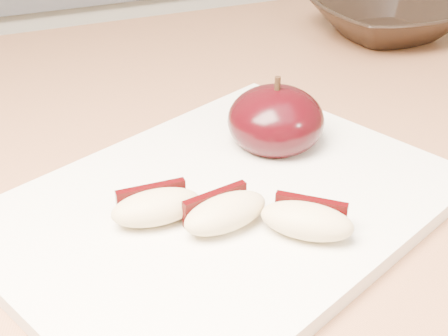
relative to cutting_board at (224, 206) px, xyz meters
name	(u,v)px	position (x,y,z in m)	size (l,w,h in m)	color
back_cabinet	(83,165)	(0.01, 0.81, -0.44)	(2.40, 0.62, 0.94)	silver
cutting_board	(224,206)	(0.00, 0.00, 0.00)	(0.31, 0.23, 0.01)	white
apple_half	(276,120)	(0.07, 0.06, 0.03)	(0.08, 0.08, 0.06)	black
apple_wedge_a	(156,206)	(-0.05, -0.01, 0.02)	(0.06, 0.03, 0.02)	beige
apple_wedge_b	(224,212)	(-0.01, -0.03, 0.02)	(0.06, 0.04, 0.02)	beige
apple_wedge_c	(307,220)	(0.03, -0.06, 0.02)	(0.06, 0.06, 0.02)	beige
bowl	(387,17)	(0.31, 0.26, 0.02)	(0.17, 0.17, 0.04)	black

